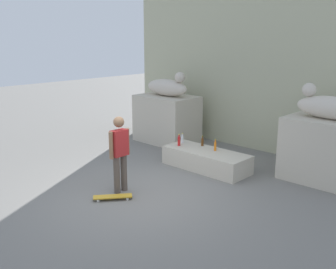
{
  "coord_description": "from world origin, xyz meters",
  "views": [
    {
      "loc": [
        5.84,
        -5.24,
        3.32
      ],
      "look_at": [
        -0.17,
        1.11,
        1.1
      ],
      "focal_mm": 41.94,
      "sensor_mm": 36.0,
      "label": 1
    }
  ],
  "objects": [
    {
      "name": "statue_reclining_left",
      "position": [
        -2.52,
        3.57,
        1.76
      ],
      "size": [
        1.61,
        0.58,
        0.78
      ],
      "rotation": [
        0.0,
        0.0,
        -0.01
      ],
      "color": "beige",
      "rests_on": "pedestal_left"
    },
    {
      "name": "facade_wall",
      "position": [
        0.0,
        5.03,
        2.64
      ],
      "size": [
        9.58,
        0.6,
        5.29
      ],
      "primitive_type": "cube",
      "color": "#B6B695",
      "rests_on": "ground_plane"
    },
    {
      "name": "statue_reclining_right",
      "position": [
        2.52,
        3.57,
        1.76
      ],
      "size": [
        1.61,
        0.59,
        0.78
      ],
      "rotation": [
        0.0,
        0.0,
        3.16
      ],
      "color": "beige",
      "rests_on": "pedestal_right"
    },
    {
      "name": "skateboard",
      "position": [
        -0.2,
        -0.53,
        0.06
      ],
      "size": [
        0.65,
        0.75,
        0.08
      ],
      "rotation": [
        0.0,
        0.0,
        0.91
      ],
      "color": "gold",
      "rests_on": "ground_plane"
    },
    {
      "name": "bottle_brown",
      "position": [
        -0.36,
        2.63,
        0.59
      ],
      "size": [
        0.07,
        0.07,
        0.27
      ],
      "color": "#593314",
      "rests_on": "ledge_block"
    },
    {
      "name": "bottle_red",
      "position": [
        -0.83,
        2.23,
        0.6
      ],
      "size": [
        0.08,
        0.08,
        0.31
      ],
      "color": "red",
      "rests_on": "ledge_block"
    },
    {
      "name": "bottle_clear",
      "position": [
        -0.93,
        2.47,
        0.59
      ],
      "size": [
        0.07,
        0.07,
        0.27
      ],
      "color": "silver",
      "rests_on": "ledge_block"
    },
    {
      "name": "pedestal_left",
      "position": [
        -2.55,
        3.57,
        0.74
      ],
      "size": [
        1.88,
        1.26,
        1.48
      ],
      "primitive_type": "cube",
      "color": "beige",
      "rests_on": "ground_plane"
    },
    {
      "name": "pedestal_right",
      "position": [
        2.55,
        3.57,
        0.74
      ],
      "size": [
        1.88,
        1.26,
        1.48
      ],
      "primitive_type": "cube",
      "color": "beige",
      "rests_on": "ground_plane"
    },
    {
      "name": "skater",
      "position": [
        -0.42,
        -0.13,
        0.92
      ],
      "size": [
        0.23,
        0.54,
        1.67
      ],
      "rotation": [
        0.0,
        0.0,
        1.58
      ],
      "color": "brown",
      "rests_on": "ground_plane"
    },
    {
      "name": "ground_plane",
      "position": [
        0.0,
        0.0,
        0.0
      ],
      "size": [
        40.0,
        40.0,
        0.0
      ],
      "primitive_type": "plane",
      "color": "slate"
    },
    {
      "name": "bottle_orange",
      "position": [
        0.15,
        2.5,
        0.6
      ],
      "size": [
        0.06,
        0.06,
        0.3
      ],
      "color": "orange",
      "rests_on": "ledge_block"
    },
    {
      "name": "ledge_block",
      "position": [
        0.0,
        2.34,
        0.24
      ],
      "size": [
        2.26,
        0.9,
        0.48
      ],
      "primitive_type": "cube",
      "color": "beige",
      "rests_on": "ground_plane"
    }
  ]
}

